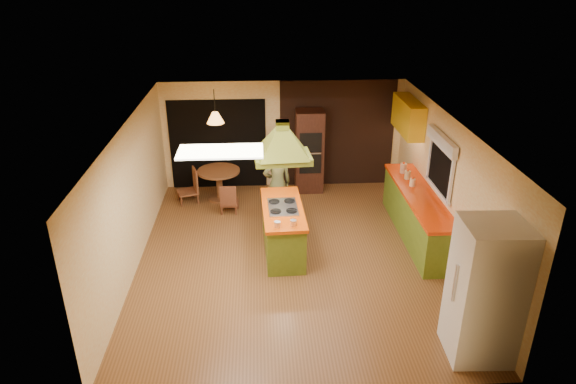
{
  "coord_description": "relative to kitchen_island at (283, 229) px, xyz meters",
  "views": [
    {
      "loc": [
        -0.55,
        -8.03,
        4.96
      ],
      "look_at": [
        -0.06,
        0.29,
        1.15
      ],
      "focal_mm": 32.0,
      "sensor_mm": 36.0,
      "label": 1
    }
  ],
  "objects": [
    {
      "name": "dining_table",
      "position": [
        -1.31,
        2.32,
        0.04
      ],
      "size": [
        0.94,
        0.94,
        0.71
      ],
      "rotation": [
        0.0,
        0.0,
        -0.32
      ],
      "color": "brown",
      "rests_on": "ground"
    },
    {
      "name": "window_right",
      "position": [
        2.86,
        0.21,
        1.32
      ],
      "size": [
        0.12,
        1.35,
        1.06
      ],
      "color": "black",
      "rests_on": "room_walls"
    },
    {
      "name": "wall_oven",
      "position": [
        0.74,
        2.76,
        0.49
      ],
      "size": [
        0.63,
        0.6,
        1.9
      ],
      "rotation": [
        0.0,
        0.0,
        0.0
      ],
      "color": "#411F14",
      "rests_on": "ground"
    },
    {
      "name": "ceiling_plane",
      "position": [
        0.16,
        -0.19,
        2.05
      ],
      "size": [
        6.5,
        6.5,
        0.0
      ],
      "primitive_type": "plane",
      "rotation": [
        3.14,
        0.0,
        0.0
      ],
      "color": "silver",
      "rests_on": "room_walls"
    },
    {
      "name": "range_hood",
      "position": [
        -0.0,
        -0.0,
        1.8
      ],
      "size": [
        1.0,
        0.75,
        0.79
      ],
      "rotation": [
        0.0,
        0.0,
        0.07
      ],
      "color": "#61681A",
      "rests_on": "ceiling_plane"
    },
    {
      "name": "pendant_lamp",
      "position": [
        -1.31,
        2.32,
        1.45
      ],
      "size": [
        0.39,
        0.39,
        0.24
      ],
      "primitive_type": "cone",
      "rotation": [
        0.0,
        0.0,
        0.07
      ],
      "color": "#FF9E3F",
      "rests_on": "ceiling_plane"
    },
    {
      "name": "canister_large",
      "position": [
        2.56,
        1.42,
        0.56
      ],
      "size": [
        0.17,
        0.17,
        0.2
      ],
      "primitive_type": "cylinder",
      "rotation": [
        0.0,
        0.0,
        0.33
      ],
      "color": "beige",
      "rests_on": "right_counter"
    },
    {
      "name": "chair_left",
      "position": [
        -2.01,
        2.22,
        -0.07
      ],
      "size": [
        0.53,
        0.53,
        0.77
      ],
      "primitive_type": null,
      "rotation": [
        0.0,
        0.0,
        -1.25
      ],
      "color": "brown",
      "rests_on": "ground"
    },
    {
      "name": "man",
      "position": [
        -0.05,
        1.25,
        0.36
      ],
      "size": [
        0.68,
        0.55,
        1.63
      ],
      "primitive_type": "imported",
      "rotation": [
        0.0,
        0.0,
        3.44
      ],
      "color": "brown",
      "rests_on": "ground"
    },
    {
      "name": "nook_opening",
      "position": [
        -1.34,
        3.04,
        0.6
      ],
      "size": [
        2.2,
        0.03,
        2.1
      ],
      "primitive_type": "cube",
      "color": "black",
      "rests_on": "ground"
    },
    {
      "name": "ground",
      "position": [
        0.16,
        -0.19,
        -0.45
      ],
      "size": [
        6.5,
        6.5,
        0.0
      ],
      "primitive_type": "plane",
      "color": "brown",
      "rests_on": "ground"
    },
    {
      "name": "upper_cabinets",
      "position": [
        2.73,
        2.01,
        1.5
      ],
      "size": [
        0.34,
        1.4,
        0.7
      ],
      "primitive_type": "cube",
      "color": "yellow",
      "rests_on": "room_walls"
    },
    {
      "name": "kitchen_island",
      "position": [
        0.0,
        0.0,
        0.0
      ],
      "size": [
        0.78,
        1.81,
        0.91
      ],
      "rotation": [
        0.0,
        0.0,
        0.03
      ],
      "color": "olive",
      "rests_on": "ground"
    },
    {
      "name": "right_counter",
      "position": [
        2.61,
        0.41,
        0.01
      ],
      "size": [
        0.62,
        3.05,
        0.92
      ],
      "color": "olive",
      "rests_on": "ground"
    },
    {
      "name": "refrigerator",
      "position": [
        2.51,
        -2.84,
        0.54
      ],
      "size": [
        0.85,
        0.81,
        1.99
      ],
      "primitive_type": "cube",
      "rotation": [
        0.0,
        0.0,
        -0.04
      ],
      "color": "white",
      "rests_on": "ground"
    },
    {
      "name": "canister_medium",
      "position": [
        2.56,
        1.1,
        0.55
      ],
      "size": [
        0.13,
        0.13,
        0.17
      ],
      "primitive_type": "cylinder",
      "rotation": [
        0.0,
        0.0,
        0.07
      ],
      "color": "beige",
      "rests_on": "right_counter"
    },
    {
      "name": "chair_near",
      "position": [
        -1.06,
        1.67,
        -0.12
      ],
      "size": [
        0.39,
        0.39,
        0.66
      ],
      "primitive_type": null,
      "rotation": [
        0.0,
        0.0,
        3.06
      ],
      "color": "brown",
      "rests_on": "ground"
    },
    {
      "name": "fluor_panel",
      "position": [
        -0.94,
        -1.39,
        2.03
      ],
      "size": [
        1.2,
        0.6,
        0.03
      ],
      "primitive_type": "cube",
      "color": "white",
      "rests_on": "ceiling_plane"
    },
    {
      "name": "room_walls",
      "position": [
        0.16,
        -0.19,
        0.8
      ],
      "size": [
        5.5,
        6.5,
        6.5
      ],
      "color": "#FFEBB6",
      "rests_on": "ground"
    },
    {
      "name": "brick_panel",
      "position": [
        1.41,
        3.04,
        0.8
      ],
      "size": [
        2.64,
        0.03,
        2.5
      ],
      "primitive_type": "cube",
      "color": "#381E14",
      "rests_on": "ground"
    },
    {
      "name": "canister_small",
      "position": [
        2.56,
        0.74,
        0.54
      ],
      "size": [
        0.15,
        0.15,
        0.15
      ],
      "primitive_type": "cylinder",
      "rotation": [
        0.0,
        0.0,
        -0.43
      ],
      "color": "#FFF1CD",
      "rests_on": "right_counter"
    }
  ]
}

